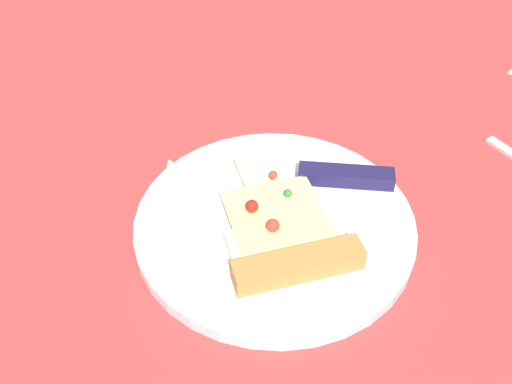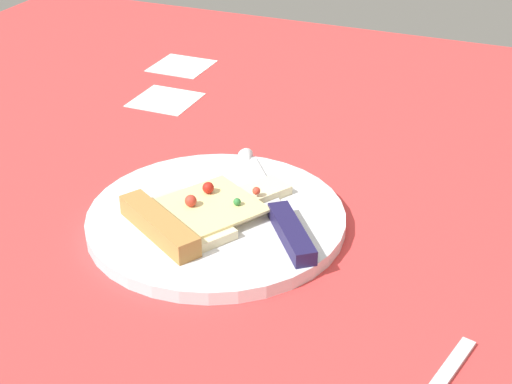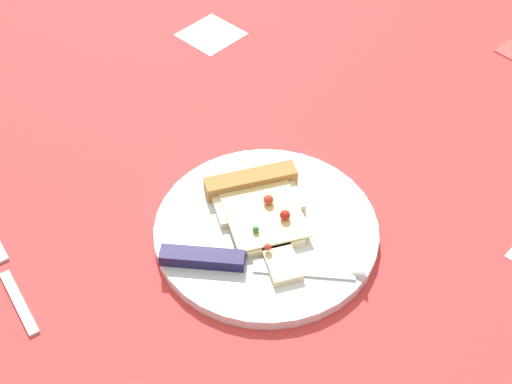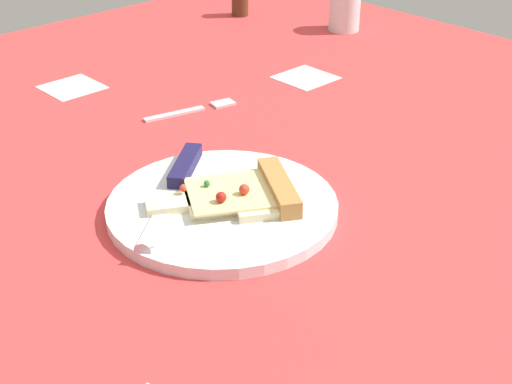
% 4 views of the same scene
% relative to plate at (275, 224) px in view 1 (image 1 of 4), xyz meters
% --- Properties ---
extents(ground_plane, '(1.58, 1.58, 0.03)m').
position_rel_plate_xyz_m(ground_plane, '(-0.07, -0.05, -0.02)').
color(ground_plane, '#D13838').
rests_on(ground_plane, ground).
extents(plate, '(0.28, 0.28, 0.01)m').
position_rel_plate_xyz_m(plate, '(0.00, 0.00, 0.00)').
color(plate, silver).
rests_on(plate, ground_plane).
extents(pizza_slice, '(0.19, 0.16, 0.03)m').
position_rel_plate_xyz_m(pizza_slice, '(-0.02, 0.01, 0.02)').
color(pizza_slice, beige).
rests_on(pizza_slice, plate).
extents(knife, '(0.20, 0.16, 0.02)m').
position_rel_plate_xyz_m(knife, '(0.02, -0.06, 0.01)').
color(knife, silver).
rests_on(knife, plate).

